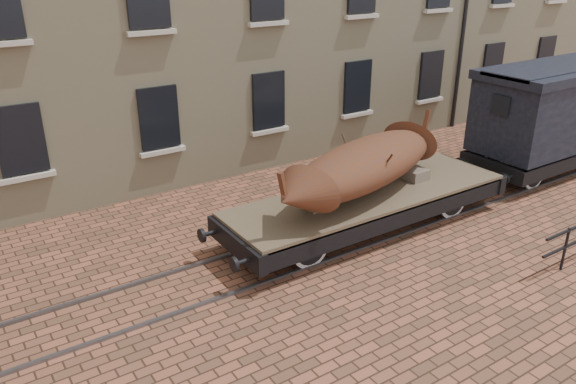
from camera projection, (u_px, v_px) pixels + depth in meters
ground at (343, 237)px, 13.56m from camera, size 90.00×90.00×0.00m
rail_track at (343, 236)px, 13.54m from camera, size 30.00×1.52×0.06m
flatcar_wagon at (369, 200)px, 13.64m from camera, size 8.31×2.25×1.25m
iron_boat at (365, 164)px, 13.16m from camera, size 6.10×3.12×1.49m
goods_van at (558, 106)px, 16.91m from camera, size 6.39×2.33×3.31m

